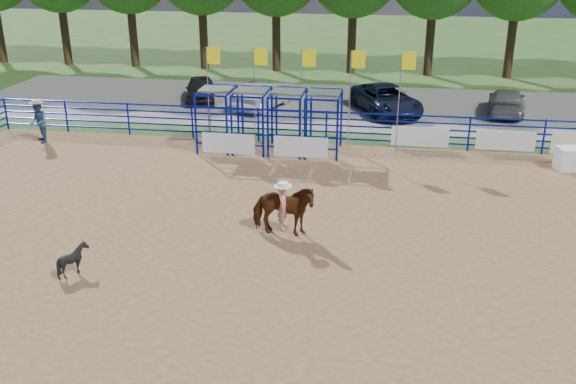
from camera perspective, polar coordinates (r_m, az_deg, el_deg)
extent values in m
plane|color=#395923|center=(18.87, 0.27, -4.83)|extent=(120.00, 120.00, 0.00)
cube|color=#876343|center=(18.86, 0.27, -4.80)|extent=(30.00, 20.00, 0.02)
cube|color=gray|center=(34.81, 4.58, 7.68)|extent=(40.00, 10.00, 0.01)
imported|color=#5C2D12|center=(19.16, -0.44, -1.59)|extent=(1.99, 0.95, 1.65)
imported|color=#B12319|center=(18.87, -0.45, 0.58)|extent=(0.34, 0.50, 1.35)
cylinder|color=white|center=(18.62, -0.45, 2.61)|extent=(0.54, 0.54, 0.12)
imported|color=black|center=(18.07, -18.54, -5.73)|extent=(0.94, 0.88, 0.86)
imported|color=navy|center=(30.05, -21.29, 5.79)|extent=(1.08, 1.12, 1.81)
cylinder|color=tan|center=(29.83, -21.53, 7.46)|extent=(0.56, 0.56, 0.11)
imported|color=black|center=(35.90, -7.80, 9.06)|extent=(2.48, 4.09, 1.30)
imported|color=gray|center=(34.01, -2.20, 8.62)|extent=(2.72, 4.49, 1.40)
imported|color=black|center=(33.36, 8.72, 8.14)|extent=(4.24, 5.61, 1.42)
imported|color=slate|center=(34.74, 18.85, 7.63)|extent=(2.36, 4.53, 1.25)
cube|color=white|center=(26.46, -5.32, 4.32)|extent=(2.20, 0.04, 0.85)
cube|color=white|center=(25.91, 1.15, 4.03)|extent=(2.20, 0.04, 0.85)
cube|color=white|center=(27.82, 11.66, 4.83)|extent=(2.40, 0.04, 0.85)
cube|color=white|center=(28.22, 18.78, 4.35)|extent=(2.40, 0.04, 0.85)
cylinder|color=#3F2B19|center=(48.64, -19.24, 13.48)|extent=(0.56, 0.56, 4.80)
cylinder|color=#3F2B19|center=(46.54, -13.63, 13.74)|extent=(0.56, 0.56, 4.80)
cylinder|color=#3F2B19|center=(44.89, -7.53, 13.87)|extent=(0.56, 0.56, 4.80)
cylinder|color=#3F2B19|center=(43.75, -1.04, 13.84)|extent=(0.56, 0.56, 4.80)
cylinder|color=#3F2B19|center=(43.17, 5.70, 13.64)|extent=(0.56, 0.56, 4.80)
cylinder|color=#3F2B19|center=(43.17, 12.51, 13.24)|extent=(0.56, 0.56, 4.80)
cylinder|color=#3F2B19|center=(43.74, 19.21, 12.67)|extent=(0.56, 0.56, 4.80)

